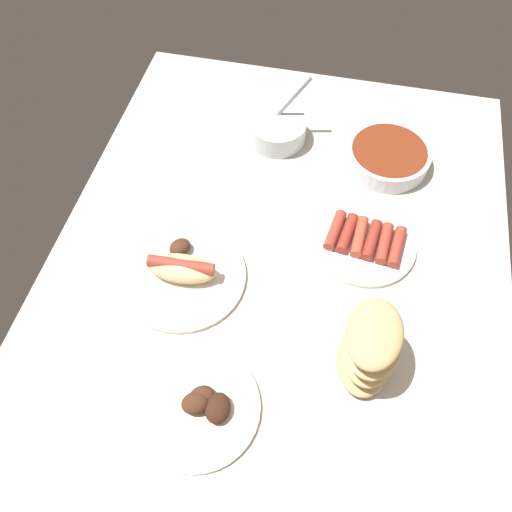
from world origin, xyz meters
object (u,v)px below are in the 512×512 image
object	(u,v)px
plate_sausages	(365,241)
bowl_coleslaw	(278,129)
bread_stack	(370,348)
plate_grilled_meat	(200,406)
bowl_chili	(388,156)
plate_hotdog_assembled	(183,271)

from	to	relation	value
plate_sausages	bowl_coleslaw	bearing A→B (deg)	41.72
bread_stack	plate_grilled_meat	bearing A→B (deg)	117.68
bread_stack	bowl_chili	bearing A→B (deg)	-0.44
plate_grilled_meat	bowl_chili	distance (cm)	67.40
bowl_coleslaw	bowl_chili	distance (cm)	25.64
plate_grilled_meat	bread_stack	distance (cm)	29.56
plate_hotdog_assembled	plate_sausages	xyz separation A→B (cm)	(15.01, -33.47, -0.60)
bread_stack	plate_sausages	world-z (taller)	bread_stack
bread_stack	plate_sausages	bearing A→B (deg)	5.02
plate_grilled_meat	bowl_coleslaw	bearing A→B (deg)	-0.40
plate_grilled_meat	bowl_chili	bearing A→B (deg)	-22.67
bread_stack	plate_hotdog_assembled	bearing A→B (deg)	73.65
plate_hotdog_assembled	plate_sausages	distance (cm)	36.68
bowl_chili	plate_sausages	bearing A→B (deg)	173.60
plate_hotdog_assembled	bowl_chili	xyz separation A→B (cm)	(38.27, -36.08, 0.62)
plate_hotdog_assembled	bread_stack	bearing A→B (deg)	-106.35
bowl_coleslaw	bread_stack	distance (cm)	57.17
bowl_coleslaw	plate_hotdog_assembled	bearing A→B (deg)	165.45
bowl_coleslaw	plate_sausages	world-z (taller)	bowl_coleslaw
plate_grilled_meat	bowl_coleslaw	xyz separation A→B (cm)	(64.60, -0.45, 1.95)
plate_hotdog_assembled	plate_grilled_meat	bearing A→B (deg)	-157.07
plate_grilled_meat	plate_hotdog_assembled	bearing A→B (deg)	22.93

